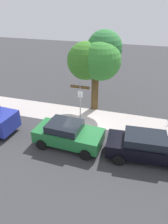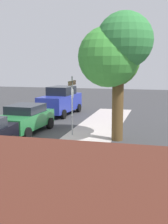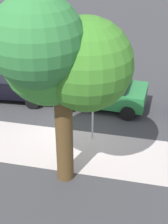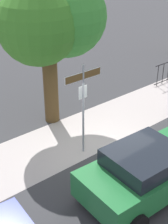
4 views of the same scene
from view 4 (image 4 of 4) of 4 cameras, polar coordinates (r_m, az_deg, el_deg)
name	(u,v)px [view 4 (image 4 of 4)]	position (r m, az deg, el deg)	size (l,w,h in m)	color
ground_plane	(102,151)	(11.26, 3.19, -6.69)	(60.00, 60.00, 0.00)	#38383A
sidewalk_strip	(117,118)	(13.24, 5.74, -0.98)	(24.00, 2.60, 0.00)	#B3A8A4
street_sign	(83,94)	(10.16, -0.14, 3.09)	(1.38, 0.07, 3.08)	#9EA0A5
shade_tree	(53,13)	(11.53, -5.40, 16.72)	(3.88, 3.41, 6.03)	brown
car_green	(148,170)	(9.31, 11.08, -9.80)	(4.11, 2.22, 1.51)	#226E35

